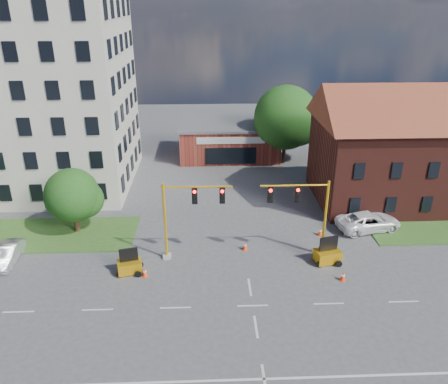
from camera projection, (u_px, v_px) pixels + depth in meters
The scene contains 18 objects.
ground at pixel (253, 306), 28.36m from camera, with size 120.00×120.00×0.00m, color #48484B.
grass_verge_nw at pixel (4, 235), 36.73m from camera, with size 22.00×6.00×0.08m, color #2D501E.
lane_markings at pixel (258, 338), 25.61m from camera, with size 60.00×36.00×0.01m, color silver, non-canonical shape.
office_block at pixel (33, 86), 43.46m from camera, with size 18.40×15.40×20.60m.
brick_shop at pixel (229, 139), 54.89m from camera, with size 12.40×8.40×4.30m.
townhouse_row at pixel (427, 141), 41.26m from camera, with size 21.00×11.00×11.50m.
tree_large at pixel (289, 119), 51.20m from camera, with size 7.90×7.53×9.36m.
tree_nw_front at pixel (76, 196), 36.18m from camera, with size 4.71×4.49×5.68m.
signal_mast_west at pixel (187, 212), 32.09m from camera, with size 5.30×0.60×6.20m.
signal_mast_east at pixel (304, 210), 32.42m from camera, with size 5.30×0.60×6.20m.
trailer_west at pixel (130, 265), 31.57m from camera, with size 1.92×1.49×1.94m.
trailer_east at pixel (327, 255), 32.80m from camera, with size 2.06×1.60×2.10m.
cone_a at pixel (145, 272), 31.22m from camera, with size 0.40×0.40×0.70m.
cone_b at pixel (245, 246), 34.57m from camera, with size 0.40×0.40×0.70m.
cone_c at pixel (343, 276), 30.79m from camera, with size 0.40×0.40×0.70m.
cone_d at pixel (320, 232), 36.69m from camera, with size 0.40×0.40×0.70m.
pickup_white at pixel (368, 221), 37.49m from camera, with size 2.56×5.55×1.54m, color white.
sedan_silver_front at pixel (7, 254), 32.83m from camera, with size 1.41×4.05×1.33m, color #B6B8BF.
Camera 1 is at (-2.80, -22.85, 18.23)m, focal length 35.00 mm.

